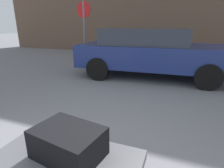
{
  "coord_description": "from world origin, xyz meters",
  "views": [
    {
      "loc": [
        0.89,
        -1.17,
        1.51
      ],
      "look_at": [
        0.0,
        1.2,
        0.69
      ],
      "focal_mm": 29.43,
      "sensor_mm": 36.0,
      "label": 1
    }
  ],
  "objects_px": {
    "luggage_cart": "(67,163)",
    "no_parking_sign": "(84,29)",
    "parked_car": "(151,51)",
    "suitcase_black_rear_right": "(68,142)"
  },
  "relations": [
    {
      "from": "parked_car",
      "to": "no_parking_sign",
      "type": "distance_m",
      "value": 2.19
    },
    {
      "from": "luggage_cart",
      "to": "no_parking_sign",
      "type": "bearing_deg",
      "value": 116.15
    },
    {
      "from": "luggage_cart",
      "to": "no_parking_sign",
      "type": "height_order",
      "value": "no_parking_sign"
    },
    {
      "from": "no_parking_sign",
      "to": "suitcase_black_rear_right",
      "type": "bearing_deg",
      "value": -63.55
    },
    {
      "from": "parked_car",
      "to": "no_parking_sign",
      "type": "xyz_separation_m",
      "value": [
        -2.1,
        -0.16,
        0.61
      ]
    },
    {
      "from": "suitcase_black_rear_right",
      "to": "no_parking_sign",
      "type": "bearing_deg",
      "value": 125.85
    },
    {
      "from": "suitcase_black_rear_right",
      "to": "parked_car",
      "type": "height_order",
      "value": "parked_car"
    },
    {
      "from": "suitcase_black_rear_right",
      "to": "parked_car",
      "type": "xyz_separation_m",
      "value": [
        0.02,
        4.34,
        0.28
      ]
    },
    {
      "from": "luggage_cart",
      "to": "no_parking_sign",
      "type": "xyz_separation_m",
      "value": [
        -2.07,
        4.21,
        1.11
      ]
    },
    {
      "from": "suitcase_black_rear_right",
      "to": "parked_car",
      "type": "relative_size",
      "value": 0.14
    }
  ]
}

